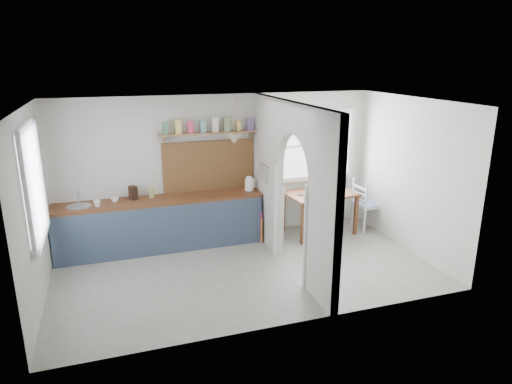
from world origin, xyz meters
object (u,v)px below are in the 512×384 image
object	(u,v)px
chair_left	(271,212)
vase	(321,185)
kettle	(249,183)
dining_table	(319,213)
chair_right	(368,204)

from	to	relation	value
chair_left	vase	bearing A→B (deg)	110.20
kettle	dining_table	bearing A→B (deg)	2.12
chair_right	kettle	distance (m)	2.38
chair_right	kettle	world-z (taller)	kettle
dining_table	vase	world-z (taller)	vase
dining_table	chair_right	distance (m)	0.99
dining_table	kettle	size ratio (longest dim) A/B	4.98
chair_left	chair_right	size ratio (longest dim) A/B	1.00
kettle	vase	xyz separation A→B (m)	(1.40, -0.05, -0.14)
dining_table	kettle	distance (m)	1.48
chair_left	chair_right	bearing A→B (deg)	100.74
chair_right	vase	distance (m)	1.01
chair_left	vase	distance (m)	1.11
dining_table	vase	xyz separation A→B (m)	(0.08, 0.17, 0.49)
dining_table	vase	size ratio (longest dim) A/B	7.02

